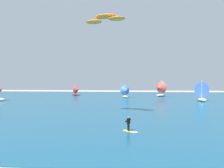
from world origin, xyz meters
name	(u,v)px	position (x,y,z in m)	size (l,w,h in m)	color
ocean	(118,101)	(0.00, 50.92, 0.05)	(160.00, 90.00, 0.10)	navy
kitesurfer	(130,126)	(3.00, 16.61, 0.70)	(1.84, 1.71, 1.67)	yellow
kite	(105,19)	(-0.82, 26.41, 15.26)	(7.09, 4.85, 1.03)	orange
sailboat_heeled_over	(77,90)	(-15.65, 70.86, 1.97)	(3.63, 3.25, 4.09)	maroon
sailboat_anchored_offshore	(200,91)	(21.85, 53.42, 2.70)	(4.24, 4.95, 5.68)	white
sailboat_far_left	(126,91)	(1.76, 62.38, 2.07)	(3.41, 3.83, 4.31)	silver
sailboat_trailing	(160,89)	(13.21, 68.21, 2.68)	(4.87, 5.04, 5.63)	silver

